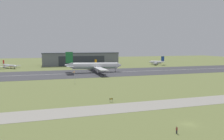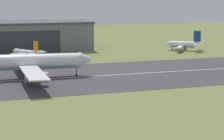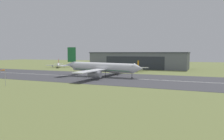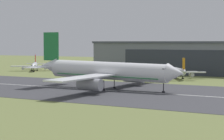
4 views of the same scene
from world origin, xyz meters
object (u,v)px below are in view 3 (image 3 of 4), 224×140
(airplane_parked_west, at_px, (135,67))
(windsock_pole, at_px, (2,71))
(airplane_landing, at_px, (102,68))
(airplane_parked_east, at_px, (58,65))

(airplane_parked_west, bearing_deg, windsock_pole, -107.25)
(airplane_parked_west, bearing_deg, airplane_landing, -97.39)
(airplane_landing, relative_size, windsock_pole, 8.27)
(airplane_parked_west, bearing_deg, airplane_parked_east, 171.94)
(airplane_parked_west, xyz_separation_m, windsock_pole, (-29.18, -94.02, 3.44))
(airplane_parked_west, distance_m, windsock_pole, 98.50)
(airplane_parked_east, relative_size, windsock_pole, 3.40)
(airplane_landing, height_order, airplane_parked_east, airplane_landing)
(airplane_landing, distance_m, airplane_parked_east, 93.41)
(airplane_parked_east, xyz_separation_m, windsock_pole, (50.67, -105.32, 3.67))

